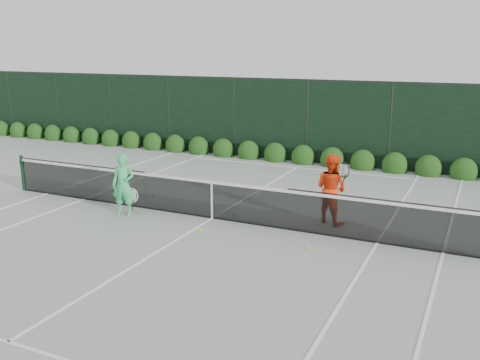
% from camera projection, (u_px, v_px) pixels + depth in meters
% --- Properties ---
extents(ground, '(80.00, 80.00, 0.00)m').
position_uv_depth(ground, '(212.00, 218.00, 13.46)').
color(ground, gray).
rests_on(ground, ground).
extents(tennis_net, '(12.90, 0.10, 1.07)m').
position_uv_depth(tennis_net, '(211.00, 198.00, 13.34)').
color(tennis_net, '#11341E').
rests_on(tennis_net, ground).
extents(player_woman, '(0.68, 0.53, 1.59)m').
position_uv_depth(player_woman, '(123.00, 185.00, 13.59)').
color(player_woman, '#3CCC6E').
rests_on(player_woman, ground).
extents(player_man, '(1.02, 0.92, 1.71)m').
position_uv_depth(player_man, '(331.00, 189.00, 12.97)').
color(player_man, '#FF4615').
rests_on(player_man, ground).
extents(court_lines, '(11.03, 23.83, 0.01)m').
position_uv_depth(court_lines, '(212.00, 218.00, 13.46)').
color(court_lines, white).
rests_on(court_lines, ground).
extents(windscreen_fence, '(32.00, 21.07, 3.06)m').
position_uv_depth(windscreen_fence, '(148.00, 185.00, 10.71)').
color(windscreen_fence, black).
rests_on(windscreen_fence, ground).
extents(hedge_row, '(31.66, 0.65, 0.94)m').
position_uv_depth(hedge_row, '(303.00, 157.00, 19.68)').
color(hedge_row, '#13370F').
rests_on(hedge_row, ground).
extents(tennis_balls, '(5.40, 2.12, 0.07)m').
position_uv_depth(tennis_balls, '(219.00, 220.00, 13.24)').
color(tennis_balls, '#CCF536').
rests_on(tennis_balls, ground).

